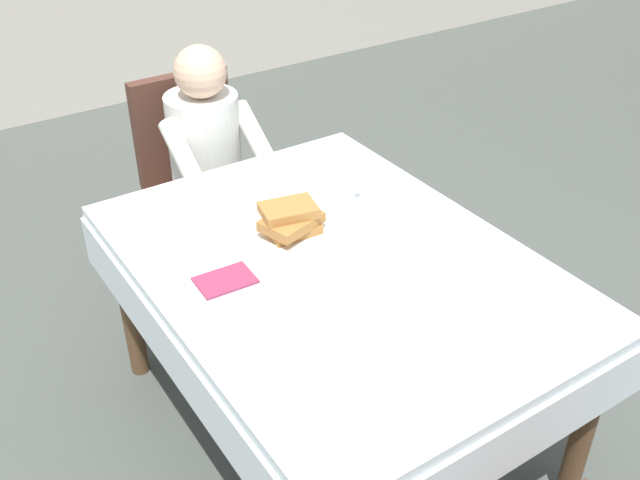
{
  "coord_description": "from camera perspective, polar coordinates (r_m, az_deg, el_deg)",
  "views": [
    {
      "loc": [
        -1.06,
        -1.52,
        2.03
      ],
      "look_at": [
        -0.02,
        0.06,
        0.79
      ],
      "focal_mm": 41.0,
      "sensor_mm": 36.0,
      "label": 1
    }
  ],
  "objects": [
    {
      "name": "breakfast_stack",
      "position": [
        2.34,
        -2.32,
        1.6
      ],
      "size": [
        0.22,
        0.19,
        0.09
      ],
      "color": "#A36B33",
      "rests_on": "plate_breakfast"
    },
    {
      "name": "plate_breakfast",
      "position": [
        2.37,
        -2.15,
        0.5
      ],
      "size": [
        0.28,
        0.28,
        0.02
      ],
      "primitive_type": "cylinder",
      "color": "white",
      "rests_on": "dining_table_main"
    },
    {
      "name": "dining_table_main",
      "position": [
        2.31,
        1.16,
        -3.41
      ],
      "size": [
        1.12,
        1.52,
        0.74
      ],
      "color": "silver",
      "rests_on": "ground"
    },
    {
      "name": "ground_plane",
      "position": [
        2.75,
        1.01,
        -14.35
      ],
      "size": [
        14.0,
        14.0,
        0.0
      ],
      "primitive_type": "plane",
      "color": "#474C47"
    },
    {
      "name": "cup_coffee",
      "position": [
        2.53,
        1.92,
        3.77
      ],
      "size": [
        0.11,
        0.08,
        0.08
      ],
      "color": "white",
      "rests_on": "dining_table_main"
    },
    {
      "name": "syrup_pitcher",
      "position": [
        2.35,
        -8.79,
        0.67
      ],
      "size": [
        0.08,
        0.08,
        0.07
      ],
      "color": "silver",
      "rests_on": "dining_table_main"
    },
    {
      "name": "diner_person",
      "position": [
        3.09,
        -8.63,
        6.71
      ],
      "size": [
        0.4,
        0.43,
        1.12
      ],
      "rotation": [
        0.0,
        0.0,
        3.14
      ],
      "color": "silver",
      "rests_on": "ground"
    },
    {
      "name": "napkin_folded",
      "position": [
        2.18,
        -7.41,
        -3.13
      ],
      "size": [
        0.18,
        0.13,
        0.01
      ],
      "primitive_type": "cube",
      "rotation": [
        0.0,
        0.0,
        -0.05
      ],
      "color": "#8C2D4C",
      "rests_on": "dining_table_main"
    },
    {
      "name": "spoon_near_edge",
      "position": [
        2.13,
        1.48,
        -3.85
      ],
      "size": [
        0.15,
        0.03,
        0.0
      ],
      "primitive_type": "cube",
      "rotation": [
        0.0,
        0.0,
        0.12
      ],
      "color": "silver",
      "rests_on": "dining_table_main"
    },
    {
      "name": "fork_left_of_plate",
      "position": [
        2.28,
        -5.95,
        -1.27
      ],
      "size": [
        0.03,
        0.18,
        0.0
      ],
      "primitive_type": "cube",
      "rotation": [
        0.0,
        0.0,
        1.64
      ],
      "color": "silver",
      "rests_on": "dining_table_main"
    },
    {
      "name": "knife_right_of_plate",
      "position": [
        2.45,
        1.89,
        1.51
      ],
      "size": [
        0.02,
        0.2,
        0.0
      ],
      "primitive_type": "cube",
      "rotation": [
        0.0,
        0.0,
        1.58
      ],
      "color": "silver",
      "rests_on": "dining_table_main"
    },
    {
      "name": "chair_diner",
      "position": [
        3.28,
        -9.64,
        5.54
      ],
      "size": [
        0.44,
        0.45,
        0.93
      ],
      "rotation": [
        0.0,
        0.0,
        3.14
      ],
      "color": "#4C2D23",
      "rests_on": "ground"
    }
  ]
}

